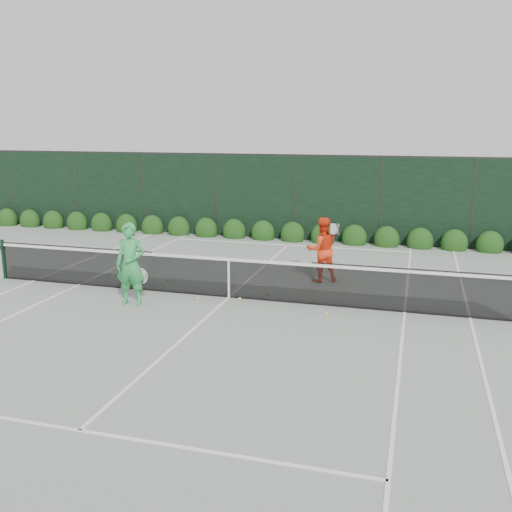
# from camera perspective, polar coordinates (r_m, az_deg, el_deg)

# --- Properties ---
(ground) EXTENTS (80.00, 80.00, 0.00)m
(ground) POSITION_cam_1_polar(r_m,az_deg,el_deg) (13.81, -2.71, -4.16)
(ground) COLOR gray
(ground) RESTS_ON ground
(tennis_net) EXTENTS (12.90, 0.10, 1.07)m
(tennis_net) POSITION_cam_1_polar(r_m,az_deg,el_deg) (13.67, -2.83, -2.03)
(tennis_net) COLOR black
(tennis_net) RESTS_ON ground
(player_woman) EXTENTS (0.73, 0.52, 1.91)m
(player_woman) POSITION_cam_1_polar(r_m,az_deg,el_deg) (13.37, -12.42, -0.79)
(player_woman) COLOR green
(player_woman) RESTS_ON ground
(player_man) EXTENTS (1.03, 0.93, 1.72)m
(player_man) POSITION_cam_1_polar(r_m,az_deg,el_deg) (15.11, 6.61, 0.64)
(player_man) COLOR #F93A15
(player_man) RESTS_ON ground
(court_lines) EXTENTS (11.03, 23.83, 0.01)m
(court_lines) POSITION_cam_1_polar(r_m,az_deg,el_deg) (13.81, -2.71, -4.14)
(court_lines) COLOR white
(court_lines) RESTS_ON ground
(windscreen_fence) EXTENTS (32.00, 21.07, 3.06)m
(windscreen_fence) POSITION_cam_1_polar(r_m,az_deg,el_deg) (10.97, -7.31, -0.58)
(windscreen_fence) COLOR black
(windscreen_fence) RESTS_ON ground
(hedge_row) EXTENTS (31.66, 0.65, 0.94)m
(hedge_row) POSITION_cam_1_polar(r_m,az_deg,el_deg) (20.46, 3.68, 2.15)
(hedge_row) COLOR #14330D
(hedge_row) RESTS_ON ground
(tennis_balls) EXTENTS (4.58, 1.67, 0.07)m
(tennis_balls) POSITION_cam_1_polar(r_m,az_deg,el_deg) (13.81, -2.06, -4.01)
(tennis_balls) COLOR #E3F536
(tennis_balls) RESTS_ON ground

